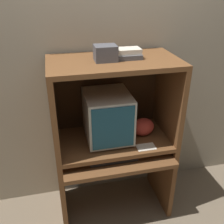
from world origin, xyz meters
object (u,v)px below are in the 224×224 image
Objects in this scene: crt_monitor at (108,116)px; keyboard at (113,157)px; storage_box at (105,53)px; mouse at (142,152)px; book_stack at (127,54)px; snack_bag at (143,127)px.

crt_monitor is 0.33m from keyboard.
crt_monitor is 2.62× the size of storage_box.
mouse is at bearing 0.46° from keyboard.
book_stack is at bearing -0.82° from crt_monitor.
book_stack reaches higher than snack_bag.
book_stack reaches higher than crt_monitor.
crt_monitor is 0.41m from mouse.
snack_bag is 0.73m from storage_box.
keyboard is at bearing -153.50° from snack_bag.
crt_monitor is at bearing 146.39° from mouse.
crt_monitor reaches higher than snack_bag.
mouse is (0.25, -0.17, -0.28)m from crt_monitor.
book_stack is at bearing 121.16° from mouse.
storage_box reaches higher than crt_monitor.
keyboard is 1.90× the size of book_stack.
snack_bag is (0.05, 0.15, 0.15)m from mouse.
keyboard is 0.83m from book_stack.
keyboard is 5.17× the size of mouse.
snack_bag is at bearing 69.94° from mouse.
book_stack is at bearing 7.59° from storage_box.
mouse is 0.22m from snack_bag.
keyboard is 0.37m from snack_bag.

